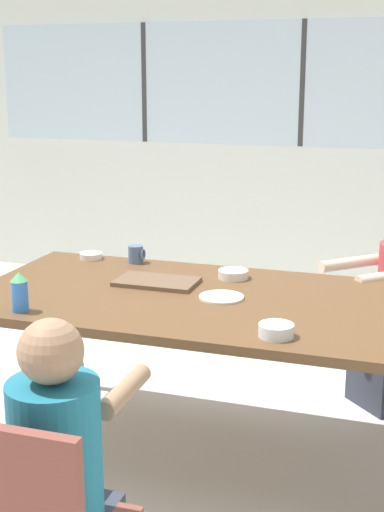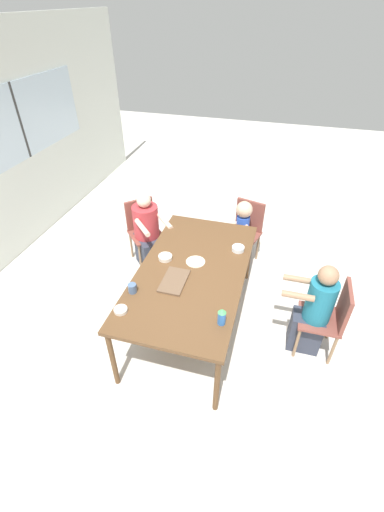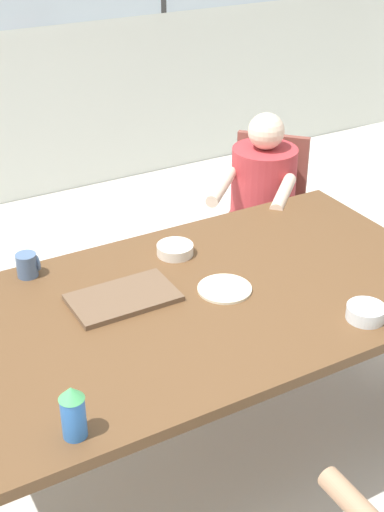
# 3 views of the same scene
# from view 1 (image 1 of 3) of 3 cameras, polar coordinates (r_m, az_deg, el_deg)

# --- Properties ---
(ground_plane) EXTENTS (16.00, 16.00, 0.00)m
(ground_plane) POSITION_cam_1_polar(r_m,az_deg,el_deg) (3.46, 0.00, -15.28)
(ground_plane) COLOR beige
(wall_back_with_windows) EXTENTS (8.40, 0.08, 2.80)m
(wall_back_with_windows) POSITION_cam_1_polar(r_m,az_deg,el_deg) (5.71, 8.82, 11.19)
(wall_back_with_windows) COLOR silver
(wall_back_with_windows) RESTS_ON ground_plane
(dining_table) EXTENTS (1.96, 1.06, 0.76)m
(dining_table) POSITION_cam_1_polar(r_m,az_deg,el_deg) (3.17, 0.00, -4.03)
(dining_table) COLOR brown
(dining_table) RESTS_ON ground_plane
(person_woman_green_shirt) EXTENTS (0.30, 0.50, 1.07)m
(person_woman_green_shirt) POSITION_cam_1_polar(r_m,az_deg,el_deg) (2.24, -10.22, -18.90)
(person_woman_green_shirt) COLOR #333847
(person_woman_green_shirt) RESTS_ON ground_plane
(food_tray_dark) EXTENTS (0.38, 0.22, 0.02)m
(food_tray_dark) POSITION_cam_1_polar(r_m,az_deg,el_deg) (3.33, -2.84, -2.07)
(food_tray_dark) COLOR brown
(food_tray_dark) RESTS_ON dining_table
(coffee_mug) EXTENTS (0.08, 0.08, 0.09)m
(coffee_mug) POSITION_cam_1_polar(r_m,az_deg,el_deg) (3.70, -4.48, 0.14)
(coffee_mug) COLOR slate
(coffee_mug) RESTS_ON dining_table
(sippy_cup) EXTENTS (0.07, 0.07, 0.17)m
(sippy_cup) POSITION_cam_1_polar(r_m,az_deg,el_deg) (3.01, -13.63, -2.78)
(sippy_cup) COLOR blue
(sippy_cup) RESTS_ON dining_table
(bowl_white_shallow) EXTENTS (0.13, 0.13, 0.05)m
(bowl_white_shallow) POSITION_cam_1_polar(r_m,az_deg,el_deg) (2.69, 6.75, -5.92)
(bowl_white_shallow) COLOR silver
(bowl_white_shallow) RESTS_ON dining_table
(bowl_cereal) EXTENTS (0.12, 0.12, 0.03)m
(bowl_cereal) POSITION_cam_1_polar(r_m,az_deg,el_deg) (3.81, -8.08, 0.02)
(bowl_cereal) COLOR silver
(bowl_cereal) RESTS_ON dining_table
(bowl_fruit) EXTENTS (0.14, 0.14, 0.04)m
(bowl_fruit) POSITION_cam_1_polar(r_m,az_deg,el_deg) (3.42, 3.32, -1.46)
(bowl_fruit) COLOR silver
(bowl_fruit) RESTS_ON dining_table
(plate_tortillas) EXTENTS (0.20, 0.20, 0.01)m
(plate_tortillas) POSITION_cam_1_polar(r_m,az_deg,el_deg) (3.12, 2.36, -3.32)
(plate_tortillas) COLOR beige
(plate_tortillas) RESTS_ON dining_table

